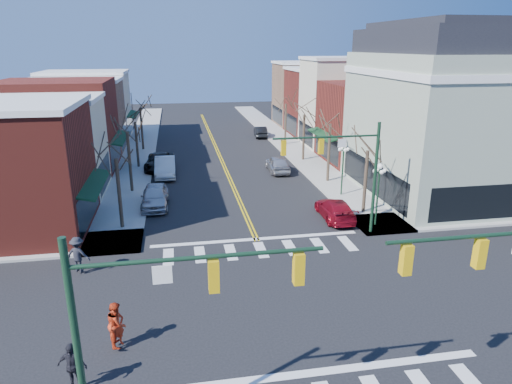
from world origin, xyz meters
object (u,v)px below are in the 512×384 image
victorian_corner (450,111)px  car_left_far (160,162)px  car_left_near (155,196)px  lamppost_corner (378,184)px  car_right_mid (278,164)px  car_left_mid (165,167)px  car_right_far (260,132)px  lamppost_midblock (343,160)px  pedestrian_dark_a (72,366)px  car_right_near (335,209)px  pedestrian_red_a (117,326)px  pedestrian_red_b (117,324)px  pedestrian_dark_b (78,254)px

victorian_corner → car_left_far: (-22.81, 11.48, -5.89)m
car_left_near → lamppost_corner: bearing=-23.2°
car_right_mid → car_left_mid: bearing=-0.8°
victorian_corner → car_right_far: bearing=111.2°
lamppost_corner → lamppost_midblock: same height
car_right_mid → pedestrian_dark_a: 30.30m
car_right_near → pedestrian_red_a: 18.09m
lamppost_corner → pedestrian_red_b: (-15.50, -10.27, -1.88)m
victorian_corner → car_right_near: 12.74m
car_left_near → pedestrian_dark_b: bearing=-108.8°
lamppost_midblock → pedestrian_red_b: (-15.50, -16.77, -1.88)m
lamppost_midblock → car_left_near: bearing=179.8°
lamppost_midblock → pedestrian_dark_b: bearing=-151.2°
victorian_corner → lamppost_corner: bearing=-144.1°
car_right_mid → pedestrian_dark_b: 23.42m
pedestrian_red_b → pedestrian_dark_a: pedestrian_red_b is taller
pedestrian_red_a → pedestrian_red_b: pedestrian_red_b is taller
car_right_far → car_right_near: bearing=93.9°
lamppost_midblock → car_right_far: size_ratio=1.02×
lamppost_corner → pedestrian_dark_b: bearing=-169.1°
lamppost_corner → pedestrian_dark_a: 21.01m
car_left_near → pedestrian_dark_b: (-3.60, -10.04, 0.29)m
lamppost_midblock → pedestrian_red_b: lamppost_midblock is taller
car_left_near → pedestrian_dark_a: pedestrian_dark_a is taller
victorian_corner → pedestrian_red_b: victorian_corner is taller
victorian_corner → car_left_far: size_ratio=2.58×
pedestrian_red_b → victorian_corner: bearing=-60.3°
pedestrian_dark_a → pedestrian_dark_b: (-1.47, 9.06, 0.07)m
car_left_mid → pedestrian_red_a: bearing=-93.7°
car_left_far → lamppost_midblock: bearing=-33.2°
car_left_near → victorian_corner: bearing=-0.4°
car_left_far → pedestrian_dark_b: size_ratio=2.87×
pedestrian_red_b → lamppost_midblock: bearing=-47.4°
lamppost_midblock → car_right_mid: (-3.40, 8.16, -2.19)m
lamppost_midblock → car_right_far: (-1.80, 25.58, -2.26)m
car_right_far → pedestrian_dark_a: pedestrian_dark_a is taller
car_right_mid → car_right_far: (1.60, 17.43, -0.08)m
victorian_corner → pedestrian_dark_a: victorian_corner is taller
pedestrian_red_a → pedestrian_red_b: 0.11m
victorian_corner → car_left_near: bearing=178.6°
victorian_corner → lamppost_midblock: size_ratio=3.29×
lamppost_corner → car_right_mid: size_ratio=0.95×
lamppost_corner → car_right_mid: 15.20m
lamppost_corner → car_right_near: (-2.16, 1.86, -2.27)m
car_right_far → pedestrian_dark_b: (-16.40, -35.58, 0.41)m
lamppost_corner → pedestrian_dark_b: (-18.20, -3.49, -1.85)m
pedestrian_red_b → pedestrian_dark_b: 7.30m
car_right_near → pedestrian_dark_a: bearing=46.3°
car_left_far → pedestrian_red_b: (-0.99, -27.75, 0.31)m
victorian_corner → lamppost_midblock: 9.10m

